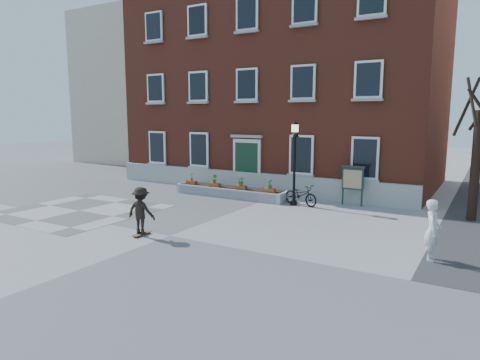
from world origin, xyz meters
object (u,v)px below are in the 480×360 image
Objects in this scene: bystander at (432,230)px; lamp_post at (295,151)px; skateboarder at (141,211)px; notice_board at (353,179)px; bicycle at (301,195)px.

bystander is 8.44m from lamp_post.
lamp_post is at bearing 45.07° from bystander.
lamp_post is 8.06m from skateboarder.
bystander is at bearing -56.66° from notice_board.
notice_board is (2.38, 1.34, -1.28)m from lamp_post.
skateboarder is (-2.52, -7.47, -1.64)m from lamp_post.
lamp_post is at bearing 71.38° from skateboarder.
notice_board is (2.09, 1.16, 0.77)m from bicycle.
notice_board reaches higher than bicycle.
bystander is 1.04× the size of skateboarder.
notice_board is (-4.20, 6.38, 0.36)m from bystander.
notice_board is 1.08× the size of skateboarder.
notice_board is at bearing 60.94° from skateboarder.
bystander is at bearing 14.97° from skateboarder.
bicycle is 1.07× the size of skateboarder.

